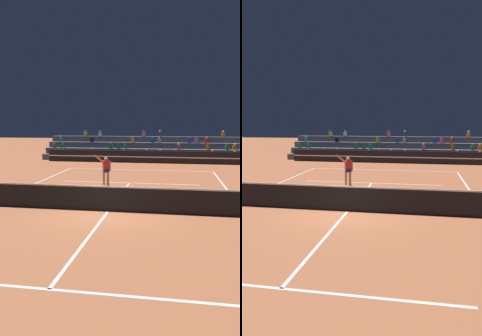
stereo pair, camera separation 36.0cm
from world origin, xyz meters
TOP-DOWN VIEW (x-y plane):
  - ground_plane at (0.00, 0.00)m, footprint 120.00×120.00m
  - court_lines at (0.00, 0.00)m, footprint 11.10×23.90m
  - tennis_net at (0.00, 0.00)m, footprint 12.00×0.10m
  - sponsor_banner_wall at (0.00, 16.41)m, footprint 18.00×0.26m
  - bleacher_stand at (0.01, 19.57)m, footprint 20.14×3.80m
  - tennis_player at (-1.17, 5.01)m, footprint 1.15×0.86m
  - tennis_ball at (3.09, 4.73)m, footprint 0.07×0.07m

SIDE VIEW (x-z plane):
  - ground_plane at x=0.00m, z-range 0.00..0.00m
  - court_lines at x=0.00m, z-range 0.00..0.01m
  - tennis_ball at x=3.09m, z-range 0.00..0.07m
  - tennis_net at x=0.00m, z-range -0.01..1.09m
  - sponsor_banner_wall at x=0.00m, z-range 0.00..1.10m
  - bleacher_stand at x=0.01m, z-range -0.58..2.25m
  - tennis_player at x=-1.17m, z-range -0.14..2.09m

